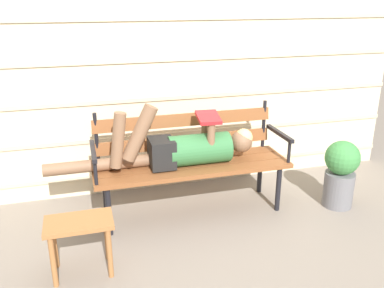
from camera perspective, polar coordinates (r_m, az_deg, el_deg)
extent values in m
plane|color=gray|center=(3.60, 0.30, -9.76)|extent=(12.00, 12.00, 0.00)
cube|color=beige|center=(3.81, -2.52, 11.77)|extent=(4.58, 0.06, 2.49)
cube|color=beige|center=(4.07, -2.18, -3.30)|extent=(4.58, 0.02, 0.04)
cube|color=beige|center=(3.95, -2.25, 1.44)|extent=(4.58, 0.02, 0.04)
cube|color=beige|center=(3.85, -2.32, 6.46)|extent=(4.58, 0.02, 0.04)
cube|color=beige|center=(3.78, -2.40, 11.70)|extent=(4.58, 0.02, 0.04)
cube|color=beige|center=(3.75, -2.48, 17.08)|extent=(4.58, 0.02, 0.04)
cube|color=brown|center=(3.33, 0.76, -4.13)|extent=(1.65, 0.15, 0.04)
cube|color=brown|center=(3.47, 0.00, -3.08)|extent=(1.65, 0.15, 0.04)
cube|color=brown|center=(3.61, -0.70, -2.11)|extent=(1.65, 0.15, 0.04)
cube|color=brown|center=(3.63, -1.03, 0.36)|extent=(1.58, 0.05, 0.11)
cube|color=brown|center=(3.57, -1.05, 3.38)|extent=(1.58, 0.05, 0.11)
cylinder|color=black|center=(3.50, -13.16, 0.75)|extent=(0.03, 0.03, 0.44)
cylinder|color=black|center=(3.86, 9.94, 2.78)|extent=(0.03, 0.03, 0.44)
cylinder|color=black|center=(3.29, -11.49, -9.18)|extent=(0.04, 0.04, 0.41)
cylinder|color=black|center=(3.65, 11.92, -6.13)|extent=(0.04, 0.04, 0.41)
cylinder|color=black|center=(3.63, -12.02, -6.35)|extent=(0.04, 0.04, 0.41)
cylinder|color=black|center=(3.96, 9.43, -3.85)|extent=(0.04, 0.04, 0.41)
cube|color=black|center=(3.28, -13.60, -0.97)|extent=(0.04, 0.46, 0.03)
cylinder|color=black|center=(3.14, -13.27, -3.87)|extent=(0.03, 0.03, 0.20)
cube|color=black|center=(3.68, 12.09, 1.45)|extent=(0.04, 0.46, 0.03)
cylinder|color=black|center=(3.55, 13.37, -1.01)|extent=(0.03, 0.03, 0.20)
cylinder|color=#33703D|center=(3.43, 0.98, -0.70)|extent=(0.52, 0.26, 0.26)
cube|color=black|center=(3.36, -4.24, -1.23)|extent=(0.20, 0.25, 0.23)
sphere|color=brown|center=(3.54, 6.87, 0.35)|extent=(0.19, 0.19, 0.19)
sphere|color=#E0C67A|center=(3.54, 7.19, 0.88)|extent=(0.16, 0.16, 0.16)
cylinder|color=brown|center=(3.20, -7.29, 1.52)|extent=(0.30, 0.11, 0.46)
cylinder|color=brown|center=(3.20, -10.26, 0.49)|extent=(0.15, 0.09, 0.45)
cylinder|color=brown|center=(3.39, -12.87, -2.86)|extent=(0.86, 0.10, 0.10)
cylinder|color=brown|center=(3.34, 2.67, 1.01)|extent=(0.06, 0.06, 0.26)
cylinder|color=brown|center=(3.48, 1.84, 1.83)|extent=(0.06, 0.06, 0.26)
cube|color=red|center=(3.37, 2.28, 3.73)|extent=(0.20, 0.27, 0.06)
cube|color=#9E6638|center=(2.84, -15.50, -10.49)|extent=(0.45, 0.27, 0.03)
cylinder|color=#9E6638|center=(2.86, -18.75, -15.30)|extent=(0.04, 0.04, 0.37)
cylinder|color=#9E6638|center=(2.85, -11.39, -14.66)|extent=(0.04, 0.04, 0.37)
cylinder|color=#9E6638|center=(3.04, -18.62, -13.02)|extent=(0.04, 0.04, 0.37)
cylinder|color=#9E6638|center=(3.03, -11.75, -12.42)|extent=(0.04, 0.04, 0.37)
cylinder|color=slate|center=(3.90, 19.68, -5.93)|extent=(0.26, 0.26, 0.31)
sphere|color=#3D8442|center=(3.79, 20.21, -1.82)|extent=(0.30, 0.30, 0.30)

